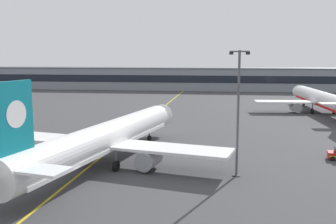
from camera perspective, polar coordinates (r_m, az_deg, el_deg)
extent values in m
plane|color=#3D3D3F|center=(41.50, -14.84, -11.34)|extent=(400.00, 400.00, 0.00)
cube|color=yellow|center=(69.19, -5.53, -3.14)|extent=(5.37, 179.94, 0.01)
cylinder|color=white|center=(49.28, -9.36, -3.79)|extent=(11.70, 35.94, 3.80)
cone|color=white|center=(66.47, -1.20, -0.52)|extent=(4.10, 3.34, 3.61)
cube|color=white|center=(49.51, -9.34, -4.97)|extent=(10.99, 33.12, 0.44)
cube|color=black|center=(64.62, -1.81, -0.18)|extent=(3.02, 1.71, 0.60)
cube|color=white|center=(49.97, -9.00, -4.62)|extent=(32.27, 11.79, 0.36)
cylinder|color=gray|center=(52.68, -15.44, -5.50)|extent=(3.04, 4.02, 2.30)
cylinder|color=black|center=(54.15, -14.31, -5.08)|extent=(1.95, 0.61, 1.95)
cylinder|color=gray|center=(46.75, -2.86, -6.97)|extent=(3.04, 4.02, 2.30)
cylinder|color=black|center=(48.40, -2.00, -6.43)|extent=(1.95, 0.61, 1.95)
cube|color=#0F7A89|center=(35.78, -22.02, -1.50)|extent=(1.46, 4.77, 7.20)
cylinder|color=white|center=(35.89, -21.77, -0.29)|extent=(0.96, 2.44, 2.40)
cube|color=white|center=(36.14, -22.34, -7.43)|extent=(11.35, 5.17, 0.24)
cylinder|color=#4C4C51|center=(62.44, -2.79, -3.00)|extent=(0.24, 0.24, 1.60)
cylinder|color=black|center=(62.65, -2.78, -3.91)|extent=(0.59, 0.97, 0.90)
cylinder|color=#4C4C51|center=(49.33, -13.11, -5.95)|extent=(0.24, 0.24, 1.60)
cylinder|color=black|center=(49.62, -13.06, -7.21)|extent=(0.68, 1.36, 1.30)
cylinder|color=#4C4C51|center=(46.76, -7.72, -6.60)|extent=(0.24, 0.24, 1.60)
cylinder|color=black|center=(47.06, -7.70, -7.92)|extent=(0.68, 1.36, 1.30)
cylinder|color=white|center=(99.49, 21.73, 1.81)|extent=(5.77, 35.14, 3.69)
cone|color=white|center=(117.38, 18.94, 2.88)|extent=(3.65, 2.73, 3.51)
cube|color=red|center=(99.60, 21.70, 1.23)|extent=(5.53, 32.34, 0.43)
cube|color=black|center=(115.55, 19.20, 3.11)|extent=(2.83, 1.23, 0.58)
cube|color=white|center=(100.13, 21.60, 1.38)|extent=(31.32, 6.50, 0.35)
cylinder|color=gray|center=(97.66, 18.37, 0.68)|extent=(2.44, 3.63, 2.24)
cylinder|color=black|center=(99.39, 18.11, 0.82)|extent=(1.91, 0.29, 1.90)
cylinder|color=#4C4C51|center=(113.11, 19.51, 1.65)|extent=(0.23, 0.23, 1.55)
cylinder|color=black|center=(113.22, 19.48, 1.15)|extent=(0.44, 0.90, 0.87)
cylinder|color=#4C4C51|center=(97.09, 20.61, 0.73)|extent=(0.23, 0.23, 1.55)
cylinder|color=black|center=(97.23, 20.57, 0.09)|extent=(0.46, 1.28, 1.26)
cylinder|color=#4C4C51|center=(98.67, 23.42, 0.69)|extent=(0.23, 0.23, 1.55)
cylinder|color=black|center=(98.81, 23.38, 0.06)|extent=(0.46, 1.28, 1.26)
cylinder|color=#515156|center=(44.12, 10.32, -0.37)|extent=(0.28, 0.28, 14.38)
cylinder|color=#333338|center=(45.74, 10.09, -9.25)|extent=(0.90, 0.90, 0.10)
cube|color=#515156|center=(43.62, 10.57, 8.81)|extent=(2.20, 0.16, 0.16)
cube|color=black|center=(43.57, 9.37, 8.58)|extent=(0.44, 0.36, 0.28)
cube|color=black|center=(43.68, 11.75, 8.51)|extent=(0.44, 0.36, 0.28)
cylinder|color=black|center=(55.46, 23.20, -6.37)|extent=(0.67, 0.32, 0.64)
cylinder|color=black|center=(57.16, 23.01, -5.93)|extent=(0.67, 0.32, 0.64)
cube|color=gray|center=(155.75, 0.35, 4.91)|extent=(159.25, 12.00, 8.51)
cube|color=black|center=(149.74, 0.07, 4.92)|extent=(152.88, 0.12, 2.80)
cube|color=#595C63|center=(155.54, 0.35, 6.55)|extent=(159.65, 12.40, 0.40)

